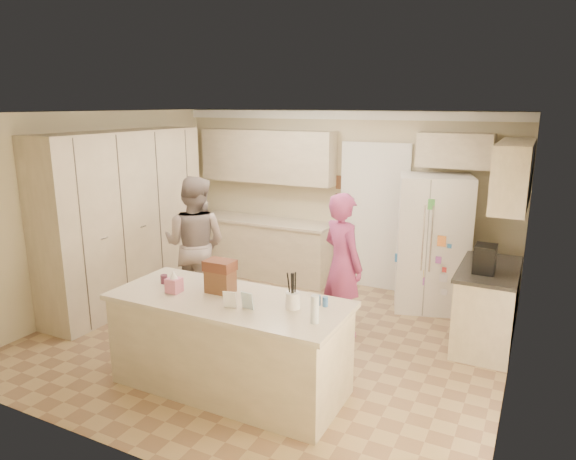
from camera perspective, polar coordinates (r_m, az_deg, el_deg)
The scene contains 41 objects.
floor at distance 6.20m, azimuth -2.33°, elevation -11.98°, with size 5.20×4.60×0.02m, color #9F865C.
ceiling at distance 5.58m, azimuth -2.60°, elevation 13.00°, with size 5.20×4.60×0.02m, color white.
wall_back at distance 7.81m, azimuth 5.81°, elevation 3.52°, with size 5.20×0.02×2.60m, color beige.
wall_front at distance 3.99m, azimuth -18.90°, elevation -7.36°, with size 5.20×0.02×2.60m, color beige.
wall_left at distance 7.36m, azimuth -20.54°, elevation 2.06°, with size 0.02×4.60×2.60m, color beige.
wall_right at distance 5.07m, azimuth 24.35°, elevation -3.35°, with size 0.02×4.60×2.60m, color beige.
crown_back at distance 7.64m, azimuth 5.91°, elevation 12.58°, with size 5.20×0.08×0.12m, color white.
pantry_bank at distance 7.30m, azimuth -17.65°, elevation 1.20°, with size 0.60×2.60×2.35m, color beige.
back_base_cab at distance 8.20m, azimuth -2.64°, elevation -2.08°, with size 2.20×0.60×0.88m, color beige.
back_countertop at distance 8.08m, azimuth -2.71°, elevation 1.04°, with size 2.24×0.63×0.04m, color #BDB59E.
back_upper_cab at distance 8.04m, azimuth -2.32°, elevation 8.20°, with size 2.20×0.35×0.80m, color beige.
doorway_opening at distance 7.65m, azimuth 9.53°, elevation 1.28°, with size 0.90×0.06×2.10m, color black.
doorway_casing at distance 7.62m, azimuth 9.45°, elevation 1.23°, with size 1.02×0.03×2.22m, color white.
wall_frame_upper at distance 7.72m, azimuth 5.89°, elevation 5.29°, with size 0.15×0.02×0.20m, color brown.
wall_frame_lower at distance 7.77m, azimuth 5.84°, elevation 3.32°, with size 0.15×0.02×0.20m, color brown.
refrigerator at distance 7.04m, azimuth 15.75°, elevation -1.43°, with size 0.90×0.70×1.80m, color white.
fridge_seam at distance 6.70m, azimuth 15.15°, elevation -2.15°, with size 0.01×0.02×1.78m, color gray.
fridge_dispenser at distance 6.67m, azimuth 13.42°, elevation 0.11°, with size 0.22×0.03×0.35m, color black.
fridge_handle_l at distance 6.66m, azimuth 14.79°, elevation -0.89°, with size 0.02×0.02×0.85m, color silver.
fridge_handle_r at distance 6.64m, azimuth 15.63°, elevation -0.99°, with size 0.02×0.02×0.85m, color silver.
over_fridge_cab at distance 7.11m, azimuth 18.08°, elevation 8.41°, with size 0.95×0.35×0.45m, color beige.
right_base_cab at distance 6.31m, azimuth 21.20°, elevation -8.05°, with size 0.60×1.20×0.88m, color beige.
right_countertop at distance 6.16m, azimuth 21.48°, elevation -4.06°, with size 0.63×1.24×0.04m, color #2D2B28.
right_upper_cab at distance 6.13m, azimuth 23.79°, elevation 5.73°, with size 0.35×1.50×0.70m, color beige.
coffee_maker at distance 5.92m, azimuth 21.05°, elevation -3.00°, with size 0.22×0.28×0.30m, color black.
island_base at distance 5.07m, azimuth -6.51°, elevation -12.63°, with size 2.20×0.90×0.88m, color beige.
island_top at distance 4.88m, azimuth -6.66°, elevation -7.79°, with size 2.28×0.96×0.05m, color #BDB59E.
utensil_crock at distance 4.58m, azimuth 0.54°, elevation -7.82°, with size 0.13×0.13×0.15m, color white.
tissue_box at distance 5.08m, azimuth -12.54°, elevation -6.01°, with size 0.13×0.13×0.14m, color #D16E91.
tissue_plume at distance 5.04m, azimuth -12.61°, elevation -4.83°, with size 0.08×0.08×0.08m, color white.
dollhouse_body at distance 4.99m, azimuth -7.52°, elevation -5.67°, with size 0.26×0.18×0.22m, color brown.
dollhouse_roof at distance 4.94m, azimuth -7.58°, elevation -3.92°, with size 0.28×0.20×0.10m, color #592D1E.
jam_jar at distance 5.35m, azimuth -13.61°, elevation -5.33°, with size 0.07×0.07×0.09m, color #59263F.
greeting_card_a at distance 4.61m, azimuth -6.49°, elevation -7.71°, with size 0.12×0.01×0.16m, color white.
greeting_card_b at distance 4.57m, azimuth -4.55°, elevation -7.84°, with size 0.12×0.01×0.16m, color silver.
water_bottle at distance 4.28m, azimuth 3.00°, elevation -8.80°, with size 0.07×0.07×0.24m, color silver.
shaker_salt at distance 4.67m, azimuth 3.36°, elevation -7.81°, with size 0.05×0.05×0.09m, color #3360A0.
shaker_pepper at distance 4.65m, azimuth 4.16°, elevation -7.94°, with size 0.05×0.05×0.09m, color #3360A0.
teen_boy at distance 6.83m, azimuth -10.28°, elevation -1.58°, with size 0.87×0.68×1.80m, color gray.
teen_girl at distance 6.07m, azimuth 6.06°, elevation -3.84°, with size 0.62×0.41×1.71m, color #B33B73.
fridge_magnets at distance 6.69m, azimuth 15.14°, elevation -2.17°, with size 0.76×0.02×1.44m, color tan, non-canonical shape.
Camera 1 is at (2.72, -4.87, 2.69)m, focal length 32.00 mm.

